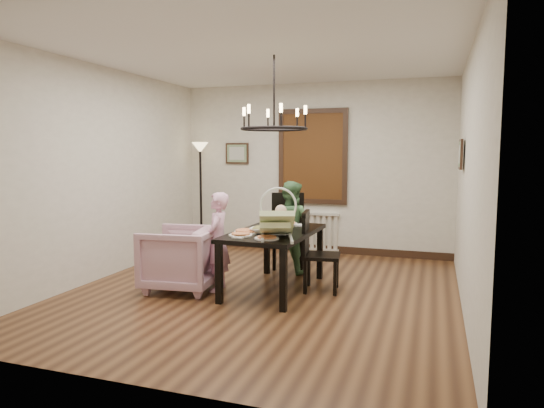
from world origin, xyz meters
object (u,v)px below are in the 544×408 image
Objects in this scene: floor_lamp at (201,197)px; armchair at (181,258)px; dining_table at (274,238)px; baby_bouncer at (277,221)px; drinking_glass at (276,225)px; chair_right at (322,251)px; elderly_woman at (217,250)px; seated_man at (290,234)px; chair_far at (288,230)px.

armchair is at bearing -68.72° from floor_lamp.
baby_bouncer reaches higher than dining_table.
dining_table is 12.27× the size of drinking_glass.
baby_bouncer is at bearing 142.74° from chair_right.
elderly_woman is 1.30m from seated_man.
baby_bouncer reaches higher than armchair.
seated_man is (1.02, 1.28, 0.14)m from armchair.
chair_right is at bearing 41.13° from baby_bouncer.
chair_right is 3.20m from floor_lamp.
chair_far reaches higher than elderly_woman.
seated_man is at bearing 30.65° from chair_right.
chair_right is 1.72m from armchair.
dining_table is at bearing 97.28° from chair_right.
chair_far reaches higher than drinking_glass.
chair_right is at bearing 17.49° from dining_table.
elderly_woman is 1.66× the size of baby_bouncer.
chair_right reaches higher than dining_table.
seated_man is at bearing 134.81° from armchair.
chair_far is 1.10× the size of elderly_woman.
drinking_glass is 0.07× the size of floor_lamp.
seated_man is at bearing 143.58° from elderly_woman.
floor_lamp is at bearing 137.45° from chair_far.
dining_table is 0.88× the size of floor_lamp.
baby_bouncer is 0.60m from drinking_glass.
drinking_glass is (0.00, 0.06, 0.15)m from dining_table.
drinking_glass is (1.09, 0.40, 0.41)m from armchair.
seated_man reaches higher than chair_right.
dining_table is 0.95m from seated_man.
seated_man is (-0.63, 0.79, 0.04)m from chair_right.
chair_far reaches higher than seated_man.
seated_man reaches higher than drinking_glass.
elderly_woman is 2.66m from floor_lamp.
seated_man is at bearing -83.23° from chair_far.
armchair is at bearing -160.43° from dining_table.
armchair is 1.40m from baby_bouncer.
drinking_glass is at bearing 90.07° from dining_table.
baby_bouncer reaches higher than drinking_glass.
chair_right is at bearing -36.15° from floor_lamp.
chair_far is 1.28× the size of armchair.
armchair is 2.58m from floor_lamp.
baby_bouncer is at bearing -48.81° from floor_lamp.
baby_bouncer reaches higher than chair_far.
chair_far is 1.83× the size of baby_bouncer.
drinking_glass is 2.81m from floor_lamp.
chair_right is 1.64× the size of baby_bouncer.
baby_bouncer is at bearing -66.15° from dining_table.
armchair is 6.58× the size of drinking_glass.
armchair is 1.23m from drinking_glass.
chair_far is 8.40× the size of drinking_glass.
baby_bouncer is (0.84, -0.27, 0.43)m from elderly_woman.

